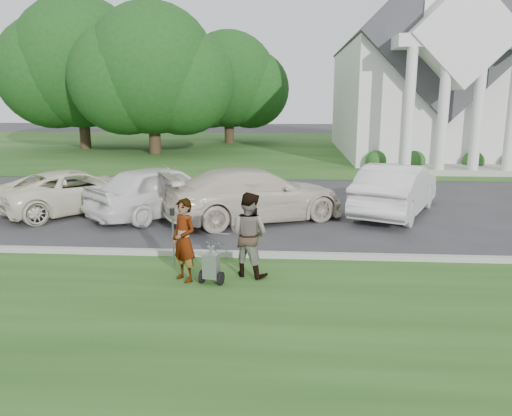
# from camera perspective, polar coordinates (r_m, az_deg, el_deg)

# --- Properties ---
(ground) EXTENTS (120.00, 120.00, 0.00)m
(ground) POSITION_cam_1_polar(r_m,az_deg,el_deg) (11.47, -1.29, -6.54)
(ground) COLOR #333335
(ground) RESTS_ON ground
(grass_strip) EXTENTS (80.00, 7.00, 0.01)m
(grass_strip) POSITION_cam_1_polar(r_m,az_deg,el_deg) (8.71, -3.12, -12.99)
(grass_strip) COLOR #214A19
(grass_strip) RESTS_ON ground
(church_lawn) EXTENTS (80.00, 30.00, 0.01)m
(church_lawn) POSITION_cam_1_polar(r_m,az_deg,el_deg) (37.99, 2.43, 6.96)
(church_lawn) COLOR #214A19
(church_lawn) RESTS_ON ground
(curb) EXTENTS (80.00, 0.18, 0.15)m
(curb) POSITION_cam_1_polar(r_m,az_deg,el_deg) (11.97, -1.05, -5.34)
(curb) COLOR #9E9E93
(curb) RESTS_ON ground
(church) EXTENTS (9.19, 19.00, 24.10)m
(church) POSITION_cam_1_polar(r_m,az_deg,el_deg) (34.90, 17.87, 15.64)
(church) COLOR white
(church) RESTS_ON ground
(tree_left) EXTENTS (10.63, 8.40, 9.71)m
(tree_left) POSITION_cam_1_polar(r_m,az_deg,el_deg) (34.02, -11.81, 14.66)
(tree_left) COLOR #332316
(tree_left) RESTS_ON ground
(tree_far) EXTENTS (11.64, 9.20, 10.73)m
(tree_far) POSITION_cam_1_polar(r_m,az_deg,el_deg) (38.85, -19.47, 14.80)
(tree_far) COLOR #332316
(tree_far) RESTS_ON ground
(tree_back) EXTENTS (9.61, 7.60, 8.89)m
(tree_back) POSITION_cam_1_polar(r_m,az_deg,el_deg) (41.09, -3.16, 13.97)
(tree_back) COLOR #332316
(tree_back) RESTS_ON ground
(striping_cart) EXTENTS (0.58, 1.00, 0.87)m
(striping_cart) POSITION_cam_1_polar(r_m,az_deg,el_deg) (10.29, -5.10, -6.67)
(striping_cart) COLOR black
(striping_cart) RESTS_ON ground
(person_left) EXTENTS (0.75, 0.73, 1.73)m
(person_left) POSITION_cam_1_polar(r_m,az_deg,el_deg) (10.37, -8.22, -3.74)
(person_left) COLOR #999999
(person_left) RESTS_ON ground
(person_right) EXTENTS (1.08, 0.99, 1.81)m
(person_right) POSITION_cam_1_polar(r_m,az_deg,el_deg) (10.55, -0.85, -3.10)
(person_right) COLOR #999999
(person_right) RESTS_ON ground
(parking_meter_near) EXTENTS (0.10, 0.09, 1.37)m
(parking_meter_near) POSITION_cam_1_polar(r_m,az_deg,el_deg) (11.33, -9.48, -2.39)
(parking_meter_near) COLOR #94979C
(parking_meter_near) RESTS_ON ground
(car_a) EXTENTS (5.12, 5.28, 1.40)m
(car_a) POSITION_cam_1_polar(r_m,az_deg,el_deg) (17.63, -19.75, 1.88)
(car_a) COLOR #F2EDCD
(car_a) RESTS_ON ground
(car_b) EXTENTS (4.73, 4.94, 1.66)m
(car_b) POSITION_cam_1_polar(r_m,az_deg,el_deg) (16.24, -10.62, 2.01)
(car_b) COLOR white
(car_b) RESTS_ON ground
(car_c) EXTENTS (6.04, 4.49, 1.63)m
(car_c) POSITION_cam_1_polar(r_m,az_deg,el_deg) (15.35, -0.10, 1.55)
(car_c) COLOR beige
(car_c) RESTS_ON ground
(car_d) EXTENTS (3.67, 5.29, 1.65)m
(car_d) POSITION_cam_1_polar(r_m,az_deg,el_deg) (16.83, 15.71, 2.10)
(car_d) COLOR silver
(car_d) RESTS_ON ground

